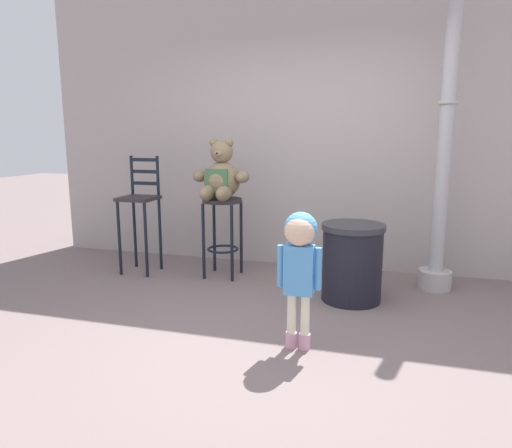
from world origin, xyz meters
TOP-DOWN VIEW (x-y plane):
  - ground_plane at (0.00, 0.00)m, footprint 24.00×24.00m
  - building_wall at (0.00, 2.24)m, footprint 6.15×0.30m
  - bar_stool_with_teddy at (-0.76, 1.46)m, footprint 0.40×0.40m
  - teddy_bear at (-0.76, 1.43)m, footprint 0.58×0.52m
  - child_walking at (0.30, 0.04)m, footprint 0.30×0.24m
  - trash_bin at (0.57, 1.09)m, footprint 0.55×0.55m
  - lamppost at (1.32, 1.63)m, footprint 0.30×0.30m
  - bar_chair_empty at (-1.66, 1.39)m, footprint 0.36×0.36m

SIDE VIEW (x-z plane):
  - ground_plane at x=0.00m, z-range 0.00..0.00m
  - trash_bin at x=0.57m, z-range 0.00..0.69m
  - bar_stool_with_teddy at x=-0.76m, z-range 0.17..0.99m
  - child_walking at x=0.30m, z-range 0.21..1.16m
  - bar_chair_empty at x=-1.66m, z-range 0.09..1.31m
  - teddy_bear at x=-0.76m, z-range 0.73..1.33m
  - lamppost at x=1.32m, z-range -0.30..2.69m
  - building_wall at x=0.00m, z-range 0.00..3.40m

